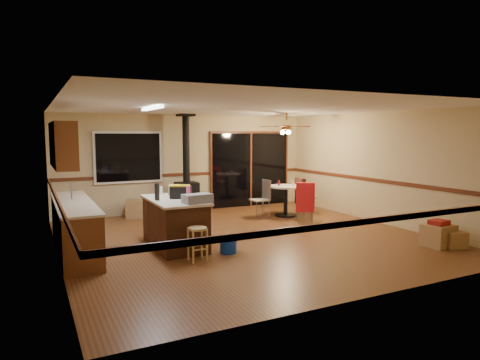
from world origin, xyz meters
TOP-DOWN VIEW (x-y plane):
  - floor at (0.00, 0.00)m, footprint 7.00×7.00m
  - ceiling at (0.00, 0.00)m, footprint 7.00×7.00m
  - wall_back at (0.00, 3.50)m, footprint 7.00×0.00m
  - wall_front at (0.00, -3.50)m, footprint 7.00×0.00m
  - wall_left at (-3.50, 0.00)m, footprint 0.00×7.00m
  - wall_right at (3.50, 0.00)m, footprint 0.00×7.00m
  - chair_rail at (0.00, 0.00)m, footprint 7.00×7.00m
  - window at (-1.60, 3.45)m, footprint 1.72×0.10m
  - sliding_door at (1.90, 3.45)m, footprint 2.52×0.10m
  - lower_cabinets at (-3.20, 0.50)m, footprint 0.60×3.00m
  - countertop at (-3.20, 0.50)m, footprint 0.64×3.04m
  - upper_cabinets at (-3.33, 0.70)m, footprint 0.35×2.00m
  - kitchen_island at (-1.50, 0.00)m, footprint 0.88×1.68m
  - wood_stove at (-0.20, 3.05)m, footprint 0.55×0.50m
  - ceiling_fan at (1.95, 1.61)m, footprint 0.24×0.24m
  - fluorescent_strip at (-1.80, 0.30)m, footprint 0.10×1.20m
  - toolbox_grey at (-1.27, -0.60)m, footprint 0.53×0.34m
  - toolbox_black at (-1.36, 0.04)m, footprint 0.45×0.35m
  - toolbox_yellow_lid at (-1.36, 0.04)m, footprint 0.38×0.30m
  - box_on_island at (-1.33, 0.55)m, footprint 0.30×0.34m
  - bottle_dark at (-1.82, 0.01)m, footprint 0.11×0.11m
  - bottle_pink at (-1.27, -0.12)m, footprint 0.09×0.09m
  - bottle_white at (-1.56, 0.64)m, footprint 0.07×0.07m
  - bar_stool at (-1.44, -1.03)m, footprint 0.40×0.40m
  - blue_bucket at (-0.78, -0.81)m, footprint 0.39×0.39m
  - dining_table at (1.95, 1.61)m, footprint 0.87×0.87m
  - glass_red at (1.80, 1.71)m, footprint 0.07×0.07m
  - glass_cream at (2.13, 1.56)m, footprint 0.06×0.06m
  - chair_left at (1.36, 1.71)m, footprint 0.41×0.40m
  - chair_near at (1.95, 0.76)m, footprint 0.60×0.62m
  - chair_right at (2.47, 1.69)m, footprint 0.52×0.48m
  - box_under_window at (-1.48, 3.10)m, footprint 0.66×0.59m
  - box_corner_a at (2.93, -2.15)m, footprint 0.58×0.50m
  - box_corner_b at (3.10, -2.35)m, footprint 0.44×0.40m
  - box_small_red at (2.93, -2.15)m, footprint 0.35×0.30m

SIDE VIEW (x-z plane):
  - floor at x=0.00m, z-range 0.00..0.00m
  - blue_bucket at x=-0.78m, z-range 0.00..0.24m
  - box_corner_b at x=3.10m, z-range 0.00..0.31m
  - box_corner_a at x=2.93m, z-range 0.00..0.41m
  - box_under_window at x=-1.48m, z-range 0.00..0.44m
  - bar_stool at x=-1.44m, z-range 0.00..0.57m
  - lower_cabinets at x=-3.20m, z-range 0.00..0.86m
  - box_small_red at x=2.93m, z-range 0.41..0.50m
  - kitchen_island at x=-1.50m, z-range 0.00..0.90m
  - dining_table at x=1.95m, z-range 0.14..0.92m
  - chair_left at x=1.36m, z-range 0.33..0.85m
  - chair_near at x=1.95m, z-range 0.25..0.95m
  - chair_right at x=2.47m, z-range 0.25..0.95m
  - wood_stove at x=-0.20m, z-range -0.53..1.99m
  - glass_cream at x=2.13m, z-range 0.78..0.90m
  - glass_red at x=1.80m, z-range 0.78..0.92m
  - countertop at x=-3.20m, z-range 0.86..0.90m
  - toolbox_grey at x=-1.27m, z-range 0.90..1.06m
  - bottle_white at x=-1.56m, z-range 0.90..1.07m
  - box_on_island at x=-1.33m, z-range 0.90..1.09m
  - chair_rail at x=0.00m, z-range 0.96..1.04m
  - toolbox_black at x=-1.36m, z-range 0.90..1.12m
  - bottle_pink at x=-1.27m, z-range 0.90..1.14m
  - sliding_door at x=1.90m, z-range 0.00..2.10m
  - bottle_dark at x=-1.82m, z-range 0.90..1.20m
  - toolbox_yellow_lid at x=-1.36m, z-range 1.12..1.15m
  - wall_back at x=0.00m, z-range -2.20..4.80m
  - wall_front at x=0.00m, z-range -2.20..4.80m
  - wall_left at x=-3.50m, z-range -2.20..4.80m
  - wall_right at x=3.50m, z-range -2.20..4.80m
  - window at x=-1.60m, z-range 0.84..2.16m
  - upper_cabinets at x=-3.33m, z-range 1.50..2.30m
  - ceiling_fan at x=1.95m, z-range 1.94..2.49m
  - fluorescent_strip at x=-1.80m, z-range 2.54..2.58m
  - ceiling at x=0.00m, z-range 2.60..2.60m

